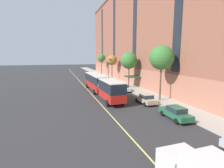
# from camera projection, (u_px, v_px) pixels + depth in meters

# --- Properties ---
(ground_plane) EXTENTS (260.00, 260.00, 0.00)m
(ground_plane) POSITION_uv_depth(u_px,v_px,m) (100.00, 94.00, 34.46)
(ground_plane) COLOR #303033
(sidewalk) EXTENTS (4.46, 160.00, 0.15)m
(sidewalk) POSITION_uv_depth(u_px,v_px,m) (134.00, 89.00, 39.85)
(sidewalk) COLOR #ADA89E
(sidewalk) RESTS_ON ground
(apartment_facade) EXTENTS (15.20, 110.00, 28.68)m
(apartment_facade) POSITION_uv_depth(u_px,v_px,m) (177.00, 23.00, 37.19)
(apartment_facade) COLOR #935642
(apartment_facade) RESTS_ON ground
(city_bus) EXTENTS (3.20, 20.08, 3.59)m
(city_bus) POSITION_uv_depth(u_px,v_px,m) (101.00, 84.00, 34.01)
(city_bus) COLOR red
(city_bus) RESTS_ON ground
(parked_car_red_0) EXTENTS (2.13, 4.32, 1.56)m
(parked_car_red_0) POSITION_uv_depth(u_px,v_px,m) (96.00, 75.00, 62.40)
(parked_car_red_0) COLOR #B21E19
(parked_car_red_0) RESTS_ON ground
(parked_car_champagne_1) EXTENTS (2.02, 4.42, 1.56)m
(parked_car_champagne_1) POSITION_uv_depth(u_px,v_px,m) (146.00, 99.00, 27.49)
(parked_car_champagne_1) COLOR #BCAD89
(parked_car_champagne_1) RESTS_ON ground
(parked_car_green_2) EXTENTS (2.01, 4.63, 1.56)m
(parked_car_green_2) POSITION_uv_depth(u_px,v_px,m) (175.00, 113.00, 20.70)
(parked_car_green_2) COLOR #23603D
(parked_car_green_2) RESTS_ON ground
(parked_car_green_3) EXTENTS (2.07, 4.59, 1.56)m
(parked_car_green_3) POSITION_uv_depth(u_px,v_px,m) (107.00, 80.00, 49.93)
(parked_car_green_3) COLOR #23603D
(parked_car_green_3) RESTS_ON ground
(parked_car_white_4) EXTENTS (2.09, 4.52, 1.56)m
(parked_car_white_4) POSITION_uv_depth(u_px,v_px,m) (123.00, 88.00, 37.10)
(parked_car_white_4) COLOR silver
(parked_car_white_4) RESTS_ON ground
(street_tree_near_corner) EXTENTS (3.95, 3.95, 9.02)m
(street_tree_near_corner) POSITION_uv_depth(u_px,v_px,m) (162.00, 58.00, 28.05)
(street_tree_near_corner) COLOR brown
(street_tree_near_corner) RESTS_ON sidewalk
(street_tree_mid_block) EXTENTS (3.91, 3.91, 8.24)m
(street_tree_mid_block) POSITION_uv_depth(u_px,v_px,m) (129.00, 61.00, 40.87)
(street_tree_mid_block) COLOR brown
(street_tree_mid_block) RESTS_ON sidewalk
(street_tree_far_uptown) EXTENTS (3.15, 3.15, 7.67)m
(street_tree_far_uptown) POSITION_uv_depth(u_px,v_px,m) (112.00, 60.00, 53.61)
(street_tree_far_uptown) COLOR brown
(street_tree_far_uptown) RESTS_ON sidewalk
(street_tree_far_downtown) EXTENTS (2.90, 2.90, 8.10)m
(street_tree_far_downtown) POSITION_uv_depth(u_px,v_px,m) (101.00, 58.00, 66.24)
(street_tree_far_downtown) COLOR brown
(street_tree_far_downtown) RESTS_ON sidewalk
(street_lamp) EXTENTS (0.36, 1.48, 6.67)m
(street_lamp) POSITION_uv_depth(u_px,v_px,m) (109.00, 67.00, 53.11)
(street_lamp) COLOR #2D2D30
(street_lamp) RESTS_ON sidewalk
(lane_centerline) EXTENTS (0.16, 140.00, 0.01)m
(lane_centerline) POSITION_uv_depth(u_px,v_px,m) (89.00, 92.00, 36.84)
(lane_centerline) COLOR #E0D66B
(lane_centerline) RESTS_ON ground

